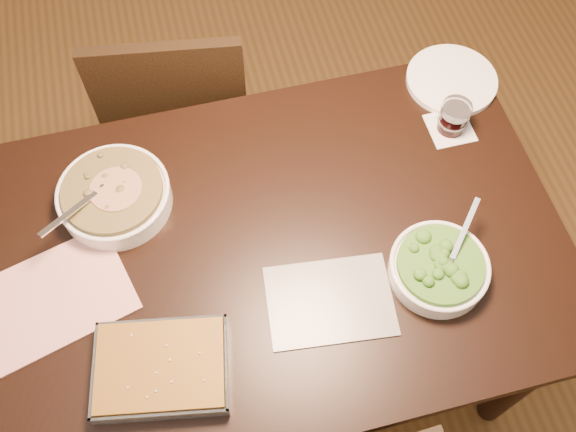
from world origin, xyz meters
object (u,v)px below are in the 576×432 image
object	(u,v)px
baking_dish	(161,368)
wine_tumbler	(454,117)
stew_bowl	(114,195)
table	(266,264)
broccoli_bowl	(439,268)
dinner_plate	(452,80)
chair_far	(180,111)

from	to	relation	value
baking_dish	wine_tumbler	distance (m)	0.93
stew_bowl	baking_dish	world-z (taller)	stew_bowl
baking_dish	table	bearing A→B (deg)	50.58
broccoli_bowl	dinner_plate	xyz separation A→B (m)	(0.24, 0.52, -0.02)
chair_far	stew_bowl	bearing A→B (deg)	75.71
wine_tumbler	dinner_plate	distance (m)	0.16
stew_bowl	chair_far	bearing A→B (deg)	67.05
baking_dish	chair_far	bearing A→B (deg)	90.89
broccoli_bowl	stew_bowl	bearing A→B (deg)	151.92
chair_far	baking_dish	bearing A→B (deg)	89.28
broccoli_bowl	baking_dish	bearing A→B (deg)	-173.66
stew_bowl	dinner_plate	size ratio (longest dim) A/B	1.10
stew_bowl	wine_tumbler	world-z (taller)	stew_bowl
stew_bowl	chair_far	distance (m)	0.56
table	wine_tumbler	xyz separation A→B (m)	(0.54, 0.22, 0.14)
table	dinner_plate	distance (m)	0.71
table	wine_tumbler	distance (m)	0.60
dinner_plate	chair_far	size ratio (longest dim) A/B	0.27
baking_dish	dinner_plate	distance (m)	1.05
baking_dish	broccoli_bowl	bearing A→B (deg)	16.60
broccoli_bowl	baking_dish	size ratio (longest dim) A/B	0.73
baking_dish	wine_tumbler	size ratio (longest dim) A/B	3.57
wine_tumbler	stew_bowl	bearing A→B (deg)	-179.06
baking_dish	dinner_plate	size ratio (longest dim) A/B	1.27
stew_bowl	dinner_plate	xyz separation A→B (m)	(0.92, 0.16, -0.03)
broccoli_bowl	table	bearing A→B (deg)	156.14
table	dinner_plate	xyz separation A→B (m)	(0.60, 0.36, 0.10)
dinner_plate	chair_far	distance (m)	0.82
table	broccoli_bowl	size ratio (longest dim) A/B	6.23
table	dinner_plate	size ratio (longest dim) A/B	5.77
dinner_plate	wine_tumbler	bearing A→B (deg)	-112.25
wine_tumbler	chair_far	size ratio (longest dim) A/B	0.10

